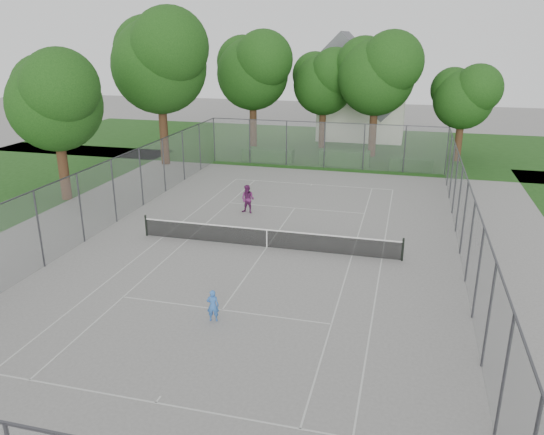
% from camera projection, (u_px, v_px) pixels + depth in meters
% --- Properties ---
extents(ground, '(120.00, 120.00, 0.00)m').
position_uv_depth(ground, '(267.00, 247.00, 25.67)').
color(ground, slate).
rests_on(ground, ground).
extents(grass_far, '(60.00, 20.00, 0.00)m').
position_uv_depth(grass_far, '(339.00, 146.00, 49.47)').
color(grass_far, '#1A4213').
rests_on(grass_far, ground).
extents(court_markings, '(11.03, 23.83, 0.01)m').
position_uv_depth(court_markings, '(267.00, 247.00, 25.67)').
color(court_markings, beige).
rests_on(court_markings, ground).
extents(tennis_net, '(12.87, 0.10, 1.10)m').
position_uv_depth(tennis_net, '(267.00, 238.00, 25.51)').
color(tennis_net, black).
rests_on(tennis_net, ground).
extents(perimeter_fence, '(18.08, 34.08, 3.52)m').
position_uv_depth(perimeter_fence, '(267.00, 212.00, 25.08)').
color(perimeter_fence, '#38383D').
rests_on(perimeter_fence, ground).
extents(tree_far_left, '(7.17, 6.54, 10.30)m').
position_uv_depth(tree_far_left, '(253.00, 68.00, 45.90)').
color(tree_far_left, '#3C2315').
rests_on(tree_far_left, ground).
extents(tree_far_midleft, '(6.15, 5.62, 8.85)m').
position_uv_depth(tree_far_midleft, '(325.00, 79.00, 46.60)').
color(tree_far_midleft, '#3C2315').
rests_on(tree_far_midleft, ground).
extents(tree_far_midright, '(7.12, 6.50, 10.24)m').
position_uv_depth(tree_far_midright, '(378.00, 71.00, 42.81)').
color(tree_far_midright, '#3C2315').
rests_on(tree_far_midright, ground).
extents(tree_far_right, '(5.39, 4.92, 7.75)m').
position_uv_depth(tree_far_right, '(465.00, 95.00, 41.73)').
color(tree_far_right, '#3C2315').
rests_on(tree_far_right, ground).
extents(tree_side_back, '(8.24, 7.52, 11.85)m').
position_uv_depth(tree_side_back, '(160.00, 58.00, 39.75)').
color(tree_side_back, '#3C2315').
rests_on(tree_side_back, ground).
extents(tree_side_front, '(6.38, 5.83, 9.18)m').
position_uv_depth(tree_side_front, '(54.00, 97.00, 31.21)').
color(tree_side_front, '#3C2315').
rests_on(tree_side_front, ground).
extents(hedge_left, '(4.13, 1.24, 1.03)m').
position_uv_depth(hedge_left, '(268.00, 155.00, 43.15)').
color(hedge_left, '#1B4716').
rests_on(hedge_left, ground).
extents(hedge_mid, '(3.87, 1.10, 1.21)m').
position_uv_depth(hedge_mid, '(345.00, 158.00, 41.63)').
color(hedge_mid, '#1B4716').
rests_on(hedge_mid, ground).
extents(hedge_right, '(3.18, 1.16, 0.95)m').
position_uv_depth(hedge_right, '(411.00, 164.00, 40.27)').
color(hedge_right, '#1B4716').
rests_on(hedge_right, ground).
extents(house, '(8.14, 6.31, 10.14)m').
position_uv_depth(house, '(363.00, 96.00, 51.95)').
color(house, white).
rests_on(house, ground).
extents(girl_player, '(0.49, 0.37, 1.21)m').
position_uv_depth(girl_player, '(213.00, 306.00, 18.88)').
color(girl_player, '#3772CE').
rests_on(girl_player, ground).
extents(woman_player, '(0.89, 0.75, 1.66)m').
position_uv_depth(woman_player, '(248.00, 199.00, 30.40)').
color(woman_player, '#66225A').
rests_on(woman_player, ground).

